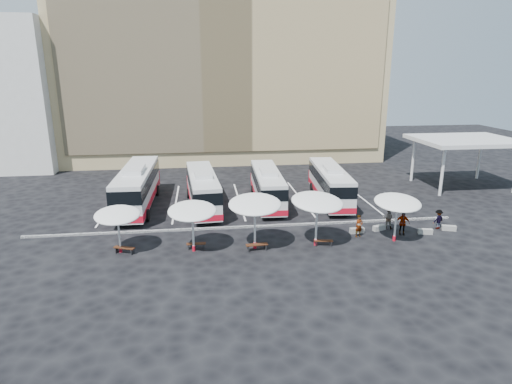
{
  "coord_description": "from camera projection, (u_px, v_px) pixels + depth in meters",
  "views": [
    {
      "loc": [
        -3.43,
        -31.19,
        12.07
      ],
      "look_at": [
        1.0,
        3.0,
        2.2
      ],
      "focal_mm": 30.0,
      "sensor_mm": 36.0,
      "label": 1
    }
  ],
  "objects": [
    {
      "name": "curb_divider",
      "position": [
        248.0,
        227.0,
        33.94
      ],
      "size": [
        34.0,
        0.25,
        0.15
      ],
      "primitive_type": "cube",
      "color": "black",
      "rests_on": "ground"
    },
    {
      "name": "bus_0",
      "position": [
        137.0,
        186.0,
        38.62
      ],
      "size": [
        3.06,
        12.39,
        3.92
      ],
      "rotation": [
        0.0,
        0.0,
        -0.02
      ],
      "color": "silver",
      "rests_on": "ground"
    },
    {
      "name": "sunshade_3",
      "position": [
        317.0,
        202.0,
        29.67
      ],
      "size": [
        4.59,
        4.62,
        3.8
      ],
      "rotation": [
        0.0,
        0.0,
        0.32
      ],
      "color": "silver",
      "rests_on": "ground"
    },
    {
      "name": "sunshade_2",
      "position": [
        255.0,
        204.0,
        29.16
      ],
      "size": [
        4.1,
        4.14,
        3.8
      ],
      "rotation": [
        0.0,
        0.0,
        -0.14
      ],
      "color": "silver",
      "rests_on": "ground"
    },
    {
      "name": "ground",
      "position": [
        248.0,
        230.0,
        33.48
      ],
      "size": [
        120.0,
        120.0,
        0.0
      ],
      "primitive_type": "plane",
      "color": "black",
      "rests_on": "ground"
    },
    {
      "name": "bus_1",
      "position": [
        203.0,
        188.0,
        38.59
      ],
      "size": [
        3.15,
        11.17,
        3.5
      ],
      "rotation": [
        0.0,
        0.0,
        0.07
      ],
      "color": "silver",
      "rests_on": "ground"
    },
    {
      "name": "passenger_2",
      "position": [
        402.0,
        223.0,
        32.29
      ],
      "size": [
        1.15,
        0.71,
        1.83
      ],
      "primitive_type": "imported",
      "rotation": [
        0.0,
        0.0,
        -0.26
      ],
      "color": "black",
      "rests_on": "ground"
    },
    {
      "name": "bus_3",
      "position": [
        330.0,
        183.0,
        40.47
      ],
      "size": [
        3.36,
        11.23,
        3.51
      ],
      "rotation": [
        0.0,
        0.0,
        -0.09
      ],
      "color": "silver",
      "rests_on": "ground"
    },
    {
      "name": "service_canopy",
      "position": [
        465.0,
        141.0,
        44.64
      ],
      "size": [
        10.0,
        8.0,
        5.2
      ],
      "color": "silver",
      "rests_on": "ground"
    },
    {
      "name": "bus_2",
      "position": [
        267.0,
        185.0,
        39.8
      ],
      "size": [
        2.81,
        10.78,
        3.4
      ],
      "rotation": [
        0.0,
        0.0,
        -0.04
      ],
      "color": "silver",
      "rests_on": "ground"
    },
    {
      "name": "passenger_0",
      "position": [
        359.0,
        226.0,
        31.9
      ],
      "size": [
        0.71,
        0.57,
        1.7
      ],
      "primitive_type": "imported",
      "rotation": [
        0.0,
        0.0,
        0.3
      ],
      "color": "black",
      "rests_on": "ground"
    },
    {
      "name": "sunshade_4",
      "position": [
        398.0,
        203.0,
        30.54
      ],
      "size": [
        3.48,
        3.52,
        3.45
      ],
      "rotation": [
        0.0,
        0.0,
        -0.06
      ],
      "color": "silver",
      "rests_on": "ground"
    },
    {
      "name": "passenger_1",
      "position": [
        388.0,
        219.0,
        33.55
      ],
      "size": [
        1.01,
        0.95,
        1.66
      ],
      "primitive_type": "imported",
      "rotation": [
        0.0,
        0.0,
        2.62
      ],
      "color": "black",
      "rests_on": "ground"
    },
    {
      "name": "wood_bench_3",
      "position": [
        323.0,
        242.0,
        30.39
      ],
      "size": [
        1.38,
        0.56,
        0.41
      ],
      "rotation": [
        0.0,
        0.0,
        -0.15
      ],
      "color": "black",
      "rests_on": "ground"
    },
    {
      "name": "wood_bench_0",
      "position": [
        124.0,
        249.0,
        29.1
      ],
      "size": [
        1.51,
        0.88,
        0.45
      ],
      "rotation": [
        0.0,
        0.0,
        -0.36
      ],
      "color": "black",
      "rests_on": "ground"
    },
    {
      "name": "sunshade_1",
      "position": [
        192.0,
        211.0,
        28.78
      ],
      "size": [
        3.4,
        3.44,
        3.43
      ],
      "rotation": [
        0.0,
        0.0,
        0.04
      ],
      "color": "silver",
      "rests_on": "ground"
    },
    {
      "name": "wood_bench_2",
      "position": [
        257.0,
        246.0,
        29.57
      ],
      "size": [
        1.56,
        0.54,
        0.47
      ],
      "rotation": [
        0.0,
        0.0,
        0.09
      ],
      "color": "black",
      "rests_on": "ground"
    },
    {
      "name": "conc_bench_1",
      "position": [
        379.0,
        228.0,
        33.34
      ],
      "size": [
        1.12,
        0.67,
        0.4
      ],
      "primitive_type": "cube",
      "rotation": [
        0.0,
        0.0,
        0.32
      ],
      "color": "gray",
      "rests_on": "ground"
    },
    {
      "name": "passenger_3",
      "position": [
        438.0,
        219.0,
        33.51
      ],
      "size": [
        1.16,
        0.92,
        1.57
      ],
      "primitive_type": "imported",
      "rotation": [
        0.0,
        0.0,
        3.52
      ],
      "color": "black",
      "rests_on": "ground"
    },
    {
      "name": "sunshade_0",
      "position": [
        117.0,
        215.0,
        28.64
      ],
      "size": [
        3.56,
        3.59,
        3.17
      ],
      "rotation": [
        0.0,
        0.0,
        0.19
      ],
      "color": "silver",
      "rests_on": "ground"
    },
    {
      "name": "conc_bench_0",
      "position": [
        357.0,
        230.0,
        32.78
      ],
      "size": [
        1.12,
        0.42,
        0.41
      ],
      "primitive_type": "cube",
      "rotation": [
        0.0,
        0.0,
        0.05
      ],
      "color": "gray",
      "rests_on": "ground"
    },
    {
      "name": "sandstone_building",
      "position": [
        223.0,
        66.0,
        60.39
      ],
      "size": [
        42.0,
        18.25,
        29.6
      ],
      "color": "tan",
      "rests_on": "ground"
    },
    {
      "name": "apartment_block",
      "position": [
        5.0,
        95.0,
        54.24
      ],
      "size": [
        14.0,
        14.0,
        18.0
      ],
      "primitive_type": "cube",
      "color": "silver",
      "rests_on": "ground"
    },
    {
      "name": "wood_bench_1",
      "position": [
        196.0,
        245.0,
        29.86
      ],
      "size": [
        1.35,
        0.37,
        0.41
      ],
      "rotation": [
        0.0,
        0.0,
        -0.01
      ],
      "color": "black",
      "rests_on": "ground"
    },
    {
      "name": "conc_bench_3",
      "position": [
        449.0,
        228.0,
        33.32
      ],
      "size": [
        1.12,
        0.69,
        0.4
      ],
      "primitive_type": "cube",
      "rotation": [
        0.0,
        0.0,
        -0.34
      ],
      "color": "gray",
      "rests_on": "ground"
    },
    {
      "name": "bay_lines",
      "position": [
        239.0,
        200.0,
        41.11
      ],
      "size": [
        24.15,
        12.0,
        0.01
      ],
      "color": "white",
      "rests_on": "ground"
    },
    {
      "name": "conc_bench_2",
      "position": [
        425.0,
        231.0,
        32.61
      ],
      "size": [
        1.12,
        0.61,
        0.4
      ],
      "primitive_type": "cube",
      "rotation": [
        0.0,
        0.0,
        -0.25
      ],
      "color": "gray",
      "rests_on": "ground"
    }
  ]
}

